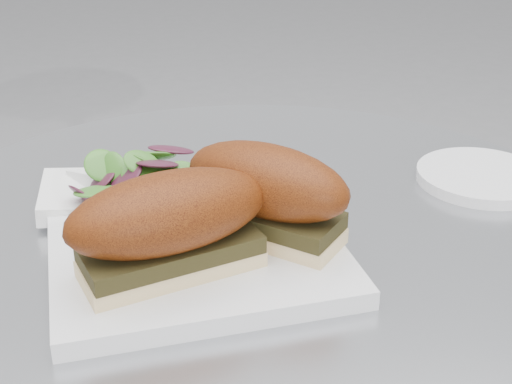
% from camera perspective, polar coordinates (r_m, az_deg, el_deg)
% --- Properties ---
extents(plate, '(0.25, 0.25, 0.02)m').
position_cam_1_polar(plate, '(0.60, -5.04, -4.23)').
color(plate, silver).
rests_on(plate, table).
extents(sandwich_left, '(0.17, 0.11, 0.08)m').
position_cam_1_polar(sandwich_left, '(0.53, -6.94, -2.47)').
color(sandwich_left, beige).
rests_on(sandwich_left, plate).
extents(sandwich_right, '(0.15, 0.15, 0.08)m').
position_cam_1_polar(sandwich_right, '(0.58, 0.85, 0.11)').
color(sandwich_right, beige).
rests_on(sandwich_right, plate).
extents(salad, '(0.10, 0.10, 0.05)m').
position_cam_1_polar(salad, '(0.65, -8.96, 1.08)').
color(salad, '#397D29').
rests_on(salad, plate).
extents(napkin, '(0.15, 0.15, 0.02)m').
position_cam_1_polar(napkin, '(0.68, -11.45, -0.70)').
color(napkin, white).
rests_on(napkin, table).
extents(saucer, '(0.13, 0.13, 0.01)m').
position_cam_1_polar(saucer, '(0.76, 17.60, 1.18)').
color(saucer, silver).
rests_on(saucer, table).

